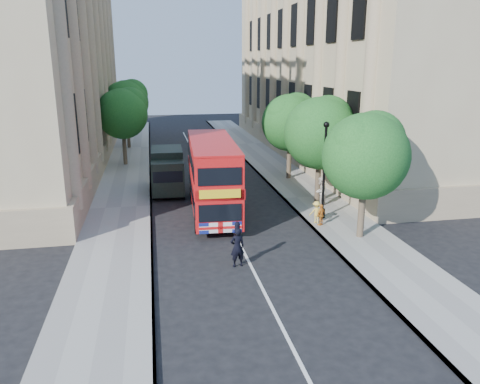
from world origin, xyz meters
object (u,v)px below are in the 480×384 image
double_decker_bus (212,174)px  box_van (168,172)px  police_constable (237,247)px  woman_pedestrian (320,191)px  lamp_post (324,174)px

double_decker_bus → box_van: bearing=118.0°
police_constable → box_van: bearing=-90.1°
box_van → police_constable: size_ratio=2.88×
police_constable → woman_pedestrian: 9.48m
lamp_post → woman_pedestrian: 2.72m
double_decker_bus → woman_pedestrian: size_ratio=5.22×
box_van → lamp_post: bearing=-40.7°
lamp_post → box_van: (-7.90, 7.15, -1.16)m
double_decker_bus → woman_pedestrian: 6.40m
lamp_post → police_constable: bearing=-138.0°
double_decker_bus → police_constable: double_decker_bus is taller
double_decker_bus → police_constable: 7.39m
box_van → woman_pedestrian: (8.57, -5.01, -0.38)m
double_decker_bus → box_van: (-2.29, 4.90, -0.88)m
lamp_post → double_decker_bus: size_ratio=0.58×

